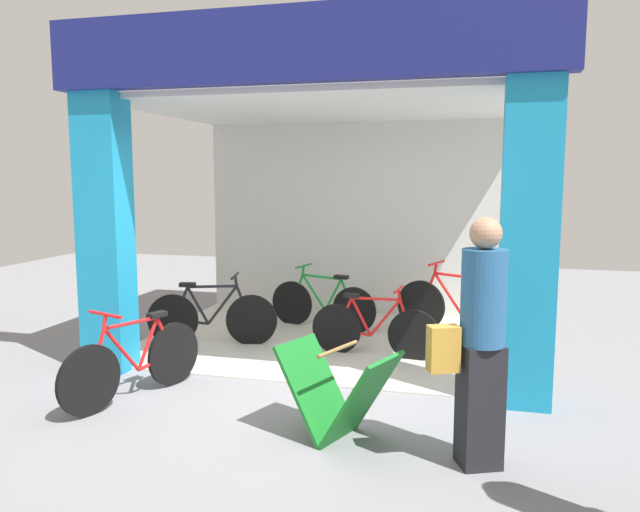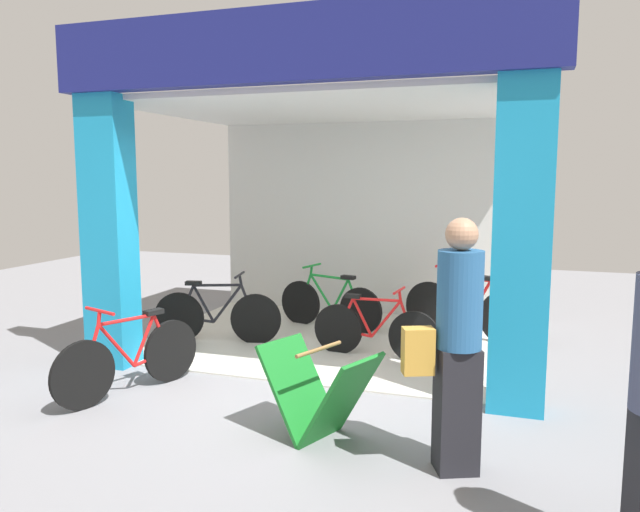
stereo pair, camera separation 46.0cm
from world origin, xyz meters
name	(u,v)px [view 1 (the left image)]	position (x,y,z in m)	size (l,w,h in m)	color
ground_plane	(299,385)	(0.00, 0.00, 0.00)	(17.13, 17.13, 0.00)	gray
shop_facade	(337,189)	(0.00, 1.61, 1.85)	(4.76, 3.58, 3.47)	beige
bicycle_inside_0	(323,304)	(-0.31, 2.16, 0.33)	(1.49, 0.47, 0.84)	black
bicycle_inside_1	(374,329)	(0.55, 1.08, 0.32)	(1.44, 0.40, 0.80)	black
bicycle_inside_2	(212,317)	(-1.40, 1.09, 0.34)	(1.52, 0.46, 0.85)	black
bicycle_inside_3	(459,307)	(1.43, 2.24, 0.37)	(1.59, 0.63, 0.92)	black
bicycle_parked_0	(135,362)	(-1.33, -0.72, 0.34)	(0.58, 1.46, 0.85)	black
sandwich_board_sign	(338,393)	(0.63, -1.10, 0.36)	(1.00, 0.79, 0.73)	#197226
pedestrian_1	(480,342)	(1.66, -1.29, 0.88)	(0.57, 0.41, 1.73)	black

